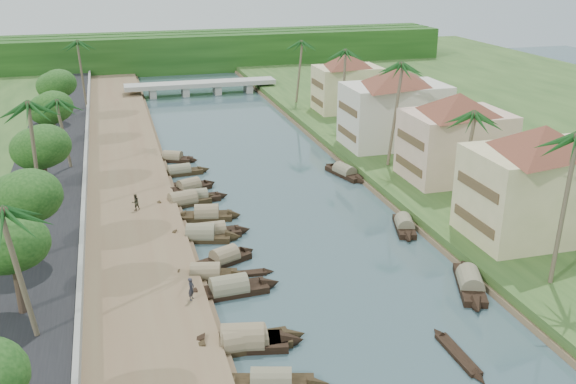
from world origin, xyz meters
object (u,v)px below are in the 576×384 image
object	(u,v)px
bridge	(201,85)
sampan_0	(271,383)
person_near	(191,289)
building_near	(538,181)
sampan_1	(243,341)

from	to	relation	value
bridge	sampan_0	size ratio (longest dim) A/B	3.70
person_near	building_near	bearing A→B (deg)	-55.72
bridge	sampan_1	size ratio (longest dim) A/B	3.16
bridge	person_near	distance (m)	77.53
building_near	sampan_1	world-z (taller)	building_near
bridge	sampan_0	distance (m)	87.80
sampan_0	person_near	world-z (taller)	person_near
person_near	sampan_1	bearing A→B (deg)	-126.33
person_near	bridge	bearing A→B (deg)	20.54
building_near	sampan_1	xyz separation A→B (m)	(-28.51, -8.48, -5.96)
bridge	sampan_0	xyz separation A→B (m)	(-8.76, -87.36, -1.31)
bridge	person_near	xyz separation A→B (m)	(-12.16, -76.57, -0.03)
sampan_1	person_near	xyz separation A→B (m)	(-2.64, 5.90, 1.27)
sampan_0	sampan_1	xyz separation A→B (m)	(-0.76, 4.88, 0.01)
building_near	sampan_0	size ratio (longest dim) A/B	1.96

